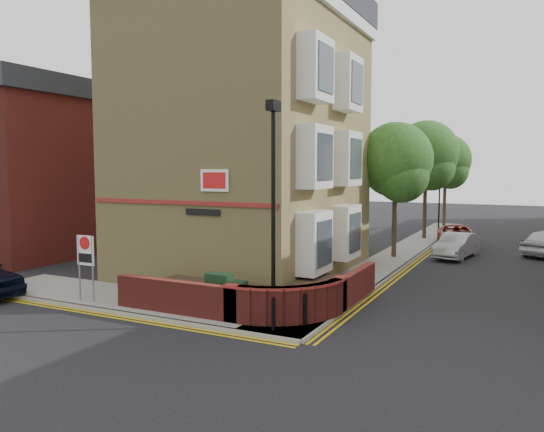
{
  "coord_description": "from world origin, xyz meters",
  "views": [
    {
      "loc": [
        8.28,
        -12.26,
        4.51
      ],
      "look_at": [
        0.16,
        4.0,
        2.89
      ],
      "focal_mm": 35.0,
      "sensor_mm": 36.0,
      "label": 1
    }
  ],
  "objects_px": {
    "zone_sign": "(86,256)",
    "silver_car_near": "(456,246)",
    "lamppost": "(273,210)",
    "utility_cabinet_large": "(219,293)"
  },
  "relations": [
    {
      "from": "zone_sign",
      "to": "silver_car_near",
      "type": "xyz_separation_m",
      "value": [
        9.77,
        15.22,
        -1.02
      ]
    },
    {
      "from": "zone_sign",
      "to": "lamppost",
      "type": "bearing_deg",
      "value": 6.07
    },
    {
      "from": "silver_car_near",
      "to": "zone_sign",
      "type": "bearing_deg",
      "value": -112.94
    },
    {
      "from": "utility_cabinet_large",
      "to": "zone_sign",
      "type": "relative_size",
      "value": 0.55
    },
    {
      "from": "zone_sign",
      "to": "utility_cabinet_large",
      "type": "bearing_deg",
      "value": 9.69
    },
    {
      "from": "lamppost",
      "to": "zone_sign",
      "type": "xyz_separation_m",
      "value": [
        -6.6,
        -0.7,
        -1.7
      ]
    },
    {
      "from": "utility_cabinet_large",
      "to": "silver_car_near",
      "type": "xyz_separation_m",
      "value": [
        5.07,
        14.42,
        -0.09
      ]
    },
    {
      "from": "utility_cabinet_large",
      "to": "zone_sign",
      "type": "xyz_separation_m",
      "value": [
        -4.7,
        -0.8,
        0.92
      ]
    },
    {
      "from": "utility_cabinet_large",
      "to": "silver_car_near",
      "type": "height_order",
      "value": "utility_cabinet_large"
    },
    {
      "from": "lamppost",
      "to": "utility_cabinet_large",
      "type": "height_order",
      "value": "lamppost"
    }
  ]
}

